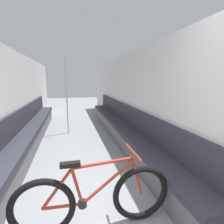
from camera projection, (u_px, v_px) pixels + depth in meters
The scene contains 6 objects.
wall_left at pixel (16, 100), 4.01m from camera, with size 0.10×10.58×2.25m, color silver.
wall_right at pixel (129, 97), 4.64m from camera, with size 0.10×10.58×2.25m, color silver.
bench_seat_row_left at pixel (28, 135), 4.08m from camera, with size 0.43×6.46×0.93m.
bench_seat_row_right at pixel (121, 129), 4.60m from camera, with size 0.43×6.46×0.93m.
bicycle at pixel (95, 199), 1.85m from camera, with size 1.70×0.46×0.85m.
grab_pole_near at pixel (67, 97), 5.08m from camera, with size 0.08×0.08×2.23m.
Camera 1 is at (-0.14, -0.71, 1.59)m, focal length 28.00 mm.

